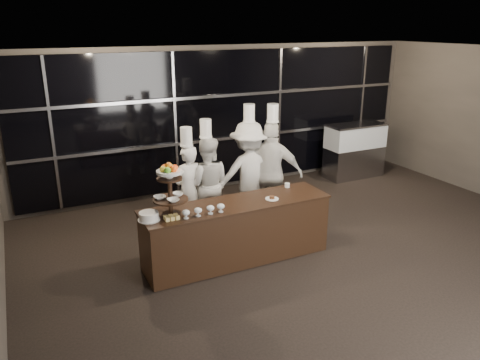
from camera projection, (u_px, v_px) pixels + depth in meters
name	position (u px, v px, depth m)	size (l,w,h in m)	color
room	(402.00, 190.00, 5.62)	(10.00, 10.00, 10.00)	black
window_wall	(229.00, 119.00, 9.82)	(8.60, 0.10, 2.80)	black
buffet_counter	(237.00, 231.00, 6.97)	(2.84, 0.74, 0.92)	black
display_stand	(170.00, 186.00, 6.27)	(0.48, 0.48, 0.74)	black
compotes	(204.00, 210.00, 6.36)	(0.62, 0.11, 0.12)	silver
layer_cake	(149.00, 216.00, 6.21)	(0.30, 0.30, 0.11)	white
pastry_squares	(172.00, 218.00, 6.24)	(0.19, 0.13, 0.05)	#E6C870
small_plate	(272.00, 198.00, 6.96)	(0.20, 0.20, 0.05)	white
chef_cup	(287.00, 185.00, 7.45)	(0.08, 0.08, 0.07)	white
display_case	(355.00, 148.00, 10.74)	(1.37, 0.60, 1.24)	#A5A5AA
chef_a	(188.00, 189.00, 7.75)	(0.63, 0.49, 1.84)	white
chef_b	(207.00, 183.00, 7.93)	(0.97, 0.89, 1.93)	silver
chef_c	(249.00, 173.00, 8.15)	(1.28, 0.87, 2.13)	silver
chef_d	(271.00, 173.00, 8.13)	(1.14, 0.99, 2.14)	white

